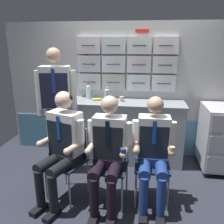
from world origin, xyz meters
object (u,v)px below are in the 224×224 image
(folding_chair_right, at_px, (111,157))
(crew_member_standing, at_px, (57,100))
(espresso_cup_small, at_px, (155,99))
(crew_member_right, at_px, (108,149))
(folding_chair_left, at_px, (71,153))
(crew_member_left, at_px, (61,143))
(crew_member_by_counter, at_px, (153,148))
(water_bottle_blue_cap, at_px, (88,92))
(folding_chair_by_counter, at_px, (152,155))
(service_trolley, at_px, (216,136))
(snack_banana, at_px, (97,99))

(folding_chair_right, relative_size, crew_member_standing, 0.49)
(crew_member_standing, relative_size, espresso_cup_small, 22.03)
(crew_member_right, height_order, crew_member_standing, crew_member_standing)
(folding_chair_left, bearing_deg, crew_member_left, -111.03)
(crew_member_by_counter, xyz_separation_m, water_bottle_blue_cap, (-1.01, 1.16, 0.37))
(folding_chair_left, height_order, water_bottle_blue_cap, water_bottle_blue_cap)
(folding_chair_right, distance_m, espresso_cup_small, 1.28)
(folding_chair_right, bearing_deg, folding_chair_by_counter, 12.05)
(crew_member_left, relative_size, crew_member_right, 1.02)
(water_bottle_blue_cap, distance_m, espresso_cup_small, 1.06)
(crew_member_by_counter, height_order, crew_member_standing, crew_member_standing)
(crew_member_standing, bearing_deg, crew_member_right, -40.16)
(service_trolley, xyz_separation_m, espresso_cup_small, (-0.90, 0.17, 0.49))
(espresso_cup_small, bearing_deg, folding_chair_right, -116.51)
(crew_member_standing, bearing_deg, service_trolley, 8.93)
(folding_chair_right, xyz_separation_m, folding_chair_by_counter, (0.48, 0.10, 0.00))
(crew_member_right, bearing_deg, water_bottle_blue_cap, 112.17)
(crew_member_left, xyz_separation_m, espresso_cup_small, (1.09, 1.19, 0.27))
(crew_member_standing, bearing_deg, crew_member_left, -67.00)
(service_trolley, height_order, crew_member_standing, crew_member_standing)
(crew_member_left, height_order, folding_chair_by_counter, crew_member_left)
(service_trolley, bearing_deg, crew_member_by_counter, -134.67)
(folding_chair_right, height_order, crew_member_right, crew_member_right)
(crew_member_right, relative_size, crew_member_standing, 0.73)
(folding_chair_right, xyz_separation_m, crew_member_standing, (-0.84, 0.54, 0.54))
(snack_banana, bearing_deg, crew_member_standing, -134.64)
(folding_chair_left, bearing_deg, snack_banana, 82.06)
(folding_chair_right, distance_m, crew_member_by_counter, 0.52)
(folding_chair_left, height_order, espresso_cup_small, espresso_cup_small)
(folding_chair_right, distance_m, crew_member_standing, 1.13)
(service_trolley, height_order, folding_chair_right, service_trolley)
(folding_chair_by_counter, bearing_deg, water_bottle_blue_cap, 135.33)
(service_trolley, distance_m, crew_member_right, 1.79)
(snack_banana, bearing_deg, crew_member_right, -73.35)
(folding_chair_left, distance_m, espresso_cup_small, 1.54)
(service_trolley, height_order, water_bottle_blue_cap, water_bottle_blue_cap)
(espresso_cup_small, bearing_deg, crew_member_by_counter, -92.35)
(service_trolley, xyz_separation_m, crew_member_by_counter, (-0.94, -0.95, 0.20))
(crew_member_right, height_order, folding_chair_by_counter, crew_member_right)
(crew_member_left, relative_size, folding_chair_right, 1.52)
(crew_member_right, xyz_separation_m, water_bottle_blue_cap, (-0.51, 1.26, 0.36))
(folding_chair_left, xyz_separation_m, water_bottle_blue_cap, (-0.02, 1.07, 0.54))
(crew_member_right, height_order, snack_banana, crew_member_right)
(crew_member_right, relative_size, crew_member_by_counter, 1.01)
(folding_chair_by_counter, height_order, espresso_cup_small, espresso_cup_small)
(crew_member_right, relative_size, espresso_cup_small, 16.07)
(service_trolley, xyz_separation_m, crew_member_left, (-1.98, -1.01, 0.23))
(crew_member_standing, height_order, espresso_cup_small, crew_member_standing)
(water_bottle_blue_cap, relative_size, espresso_cup_small, 3.12)
(snack_banana, bearing_deg, folding_chair_left, -97.94)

